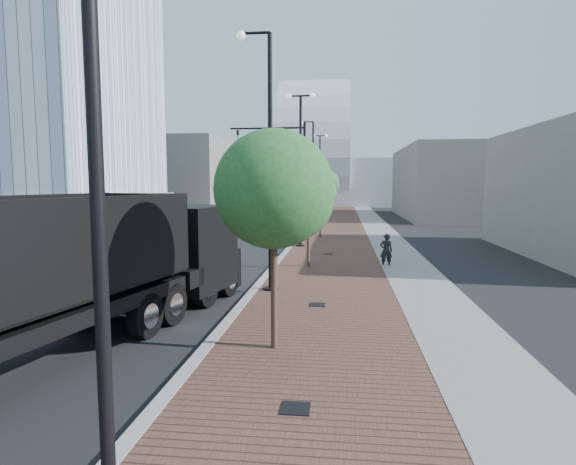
# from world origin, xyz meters

# --- Properties ---
(ground) EXTENTS (220.00, 220.00, 0.00)m
(ground) POSITION_xyz_m (0.00, 0.00, 0.00)
(ground) COLOR black
(sidewalk) EXTENTS (7.00, 140.00, 0.12)m
(sidewalk) POSITION_xyz_m (3.50, 40.00, 0.06)
(sidewalk) COLOR #4C2D23
(sidewalk) RESTS_ON ground
(concrete_strip) EXTENTS (2.40, 140.00, 0.13)m
(concrete_strip) POSITION_xyz_m (6.20, 40.00, 0.07)
(concrete_strip) COLOR slate
(concrete_strip) RESTS_ON ground
(curb) EXTENTS (0.30, 140.00, 0.14)m
(curb) POSITION_xyz_m (0.00, 40.00, 0.07)
(curb) COLOR gray
(curb) RESTS_ON ground
(west_sidewalk) EXTENTS (4.00, 140.00, 0.12)m
(west_sidewalk) POSITION_xyz_m (-13.00, 40.00, 0.06)
(west_sidewalk) COLOR slate
(west_sidewalk) RESTS_ON ground
(dump_truck) EXTENTS (5.49, 13.94, 3.68)m
(dump_truck) POSITION_xyz_m (-2.83, 5.36, 1.55)
(dump_truck) COLOR black
(dump_truck) RESTS_ON ground
(white_sedan) EXTENTS (2.23, 5.14, 1.64)m
(white_sedan) POSITION_xyz_m (-3.50, 9.03, 0.82)
(white_sedan) COLOR white
(white_sedan) RESTS_ON ground
(dark_car_mid) EXTENTS (2.64, 4.57, 1.20)m
(dark_car_mid) POSITION_xyz_m (-7.13, 40.99, 0.60)
(dark_car_mid) COLOR black
(dark_car_mid) RESTS_ON ground
(dark_car_far) EXTENTS (3.42, 5.72, 1.55)m
(dark_car_far) POSITION_xyz_m (-2.05, 41.25, 0.78)
(dark_car_far) COLOR black
(dark_car_far) RESTS_ON ground
(pedestrian) EXTENTS (0.60, 0.40, 1.61)m
(pedestrian) POSITION_xyz_m (5.21, 15.68, 0.81)
(pedestrian) COLOR black
(pedestrian) RESTS_ON ground
(streetlight_0) EXTENTS (1.72, 0.56, 9.28)m
(streetlight_0) POSITION_xyz_m (0.60, -2.00, 4.82)
(streetlight_0) COLOR black
(streetlight_0) RESTS_ON ground
(streetlight_1) EXTENTS (1.44, 0.56, 9.21)m
(streetlight_1) POSITION_xyz_m (0.49, 10.00, 4.34)
(streetlight_1) COLOR black
(streetlight_1) RESTS_ON ground
(streetlight_2) EXTENTS (1.72, 0.56, 9.28)m
(streetlight_2) POSITION_xyz_m (0.60, 22.00, 4.82)
(streetlight_2) COLOR black
(streetlight_2) RESTS_ON ground
(streetlight_3) EXTENTS (1.44, 0.56, 9.21)m
(streetlight_3) POSITION_xyz_m (0.49, 34.00, 4.34)
(streetlight_3) COLOR black
(streetlight_3) RESTS_ON ground
(streetlight_4) EXTENTS (1.72, 0.56, 9.28)m
(streetlight_4) POSITION_xyz_m (0.60, 46.00, 4.82)
(streetlight_4) COLOR black
(streetlight_4) RESTS_ON ground
(traffic_mast) EXTENTS (5.09, 0.20, 8.00)m
(traffic_mast) POSITION_xyz_m (-0.30, 25.00, 4.98)
(traffic_mast) COLOR black
(traffic_mast) RESTS_ON ground
(tree_0) EXTENTS (2.74, 2.74, 5.20)m
(tree_0) POSITION_xyz_m (1.65, 4.02, 3.82)
(tree_0) COLOR #382619
(tree_0) RESTS_ON ground
(tree_1) EXTENTS (2.31, 2.25, 4.87)m
(tree_1) POSITION_xyz_m (1.65, 15.02, 3.73)
(tree_1) COLOR #382619
(tree_1) RESTS_ON ground
(tree_2) EXTENTS (2.22, 2.14, 4.55)m
(tree_2) POSITION_xyz_m (1.65, 27.02, 3.46)
(tree_2) COLOR #382619
(tree_2) RESTS_ON ground
(tree_3) EXTENTS (2.45, 2.42, 5.20)m
(tree_3) POSITION_xyz_m (1.65, 39.02, 3.98)
(tree_3) COLOR #382619
(tree_3) RESTS_ON ground
(tower_podium) EXTENTS (19.00, 19.00, 3.00)m
(tower_podium) POSITION_xyz_m (-24.00, 32.00, 1.50)
(tower_podium) COLOR #625F58
(tower_podium) RESTS_ON ground
(convention_center) EXTENTS (50.00, 30.00, 50.00)m
(convention_center) POSITION_xyz_m (-2.00, 85.00, 6.00)
(convention_center) COLOR #ACAFB7
(convention_center) RESTS_ON ground
(commercial_block_nw) EXTENTS (14.00, 20.00, 10.00)m
(commercial_block_nw) POSITION_xyz_m (-20.00, 60.00, 5.00)
(commercial_block_nw) COLOR slate
(commercial_block_nw) RESTS_ON ground
(commercial_block_ne) EXTENTS (12.00, 22.00, 8.00)m
(commercial_block_ne) POSITION_xyz_m (16.00, 50.00, 4.00)
(commercial_block_ne) COLOR #66635C
(commercial_block_ne) RESTS_ON ground
(utility_cover_0) EXTENTS (0.50, 0.50, 0.02)m
(utility_cover_0) POSITION_xyz_m (2.40, 1.00, 0.13)
(utility_cover_0) COLOR black
(utility_cover_0) RESTS_ON sidewalk
(utility_cover_1) EXTENTS (0.50, 0.50, 0.02)m
(utility_cover_1) POSITION_xyz_m (2.40, 8.00, 0.13)
(utility_cover_1) COLOR black
(utility_cover_1) RESTS_ON sidewalk
(utility_cover_2) EXTENTS (0.50, 0.50, 0.02)m
(utility_cover_2) POSITION_xyz_m (2.40, 19.00, 0.13)
(utility_cover_2) COLOR black
(utility_cover_2) RESTS_ON sidewalk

